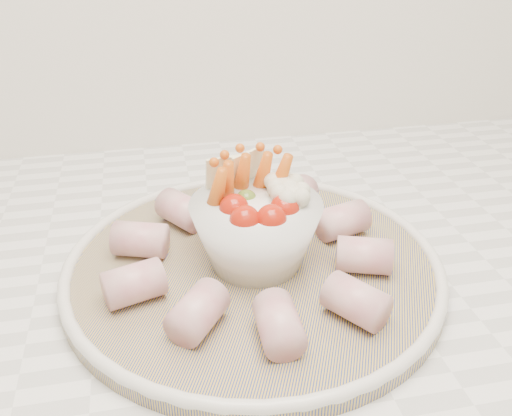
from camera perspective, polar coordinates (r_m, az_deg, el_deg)
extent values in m
cube|color=white|center=(0.64, 5.38, -4.97)|extent=(2.04, 0.62, 0.04)
cylinder|color=navy|center=(0.57, -0.28, -6.07)|extent=(0.49, 0.49, 0.01)
torus|color=silver|center=(0.57, -0.28, -5.45)|extent=(0.37, 0.37, 0.01)
sphere|color=#AD1B0B|center=(0.51, -1.13, -1.24)|extent=(0.03, 0.03, 0.03)
sphere|color=#AD1B0B|center=(0.51, 1.54, -1.16)|extent=(0.03, 0.03, 0.03)
sphere|color=#AD1B0B|center=(0.53, 2.88, -0.09)|extent=(0.03, 0.03, 0.03)
sphere|color=#AD1B0B|center=(0.53, -2.20, -0.05)|extent=(0.03, 0.03, 0.03)
sphere|color=#547226|center=(0.55, -0.98, 0.81)|extent=(0.02, 0.02, 0.02)
cone|color=#C85512|center=(0.55, -2.92, 2.08)|extent=(0.02, 0.04, 0.07)
cone|color=#C85512|center=(0.56, -1.40, 2.82)|extent=(0.03, 0.04, 0.07)
cone|color=#C85512|center=(0.56, 0.61, 2.97)|extent=(0.03, 0.04, 0.07)
cone|color=#C85512|center=(0.53, -3.97, 1.24)|extent=(0.04, 0.04, 0.07)
cone|color=#C85512|center=(0.56, 2.36, 2.66)|extent=(0.04, 0.04, 0.07)
sphere|color=beige|center=(0.55, 2.75, 1.69)|extent=(0.03, 0.03, 0.03)
sphere|color=beige|center=(0.54, 3.54, 0.63)|extent=(0.03, 0.03, 0.03)
cube|color=#F0EBBB|center=(0.56, -2.88, 3.11)|extent=(0.04, 0.02, 0.05)
cube|color=#F0EBBB|center=(0.57, -1.04, 3.61)|extent=(0.04, 0.03, 0.05)
cylinder|color=#BC5665|center=(0.61, 8.62, -1.25)|extent=(0.06, 0.05, 0.04)
cylinder|color=#BC5665|center=(0.65, 4.06, 1.08)|extent=(0.06, 0.06, 0.04)
cylinder|color=#BC5665|center=(0.66, -2.19, 1.72)|extent=(0.04, 0.05, 0.04)
cylinder|color=#BC5665|center=(0.63, -7.41, -0.22)|extent=(0.06, 0.06, 0.04)
cylinder|color=#BC5665|center=(0.58, -11.50, -3.11)|extent=(0.06, 0.05, 0.04)
cylinder|color=#BC5665|center=(0.52, -12.11, -7.40)|extent=(0.06, 0.05, 0.04)
cylinder|color=#BC5665|center=(0.48, -5.86, -10.31)|extent=(0.06, 0.06, 0.04)
cylinder|color=#BC5665|center=(0.47, 2.30, -11.54)|extent=(0.04, 0.05, 0.04)
cylinder|color=#BC5665|center=(0.50, 9.97, -9.17)|extent=(0.06, 0.06, 0.04)
cylinder|color=#BC5665|center=(0.56, 10.76, -4.67)|extent=(0.06, 0.05, 0.04)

